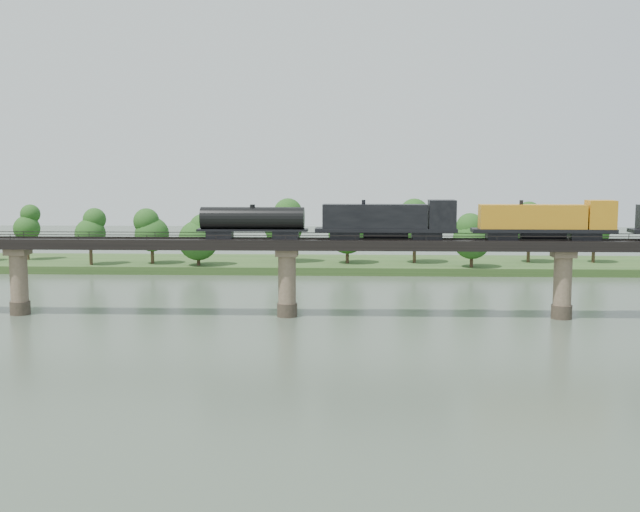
{
  "coord_description": "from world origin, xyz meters",
  "views": [
    {
      "loc": [
        9.54,
        -85.98,
        22.43
      ],
      "look_at": [
        4.85,
        30.0,
        9.0
      ],
      "focal_mm": 45.0,
      "sensor_mm": 36.0,
      "label": 1
    }
  ],
  "objects": [
    {
      "name": "ground",
      "position": [
        0.0,
        0.0,
        0.0
      ],
      "size": [
        400.0,
        400.0,
        0.0
      ],
      "primitive_type": "plane",
      "color": "#394637",
      "rests_on": "ground"
    },
    {
      "name": "far_bank",
      "position": [
        0.0,
        85.0,
        0.8
      ],
      "size": [
        300.0,
        24.0,
        1.6
      ],
      "primitive_type": "cube",
      "color": "#2C4A1D",
      "rests_on": "ground"
    },
    {
      "name": "bridge",
      "position": [
        0.0,
        30.0,
        5.46
      ],
      "size": [
        236.0,
        30.0,
        11.5
      ],
      "color": "#473A2D",
      "rests_on": "ground"
    },
    {
      "name": "bridge_superstructure",
      "position": [
        0.0,
        30.0,
        11.79
      ],
      "size": [
        220.0,
        4.9,
        0.75
      ],
      "color": "black",
      "rests_on": "bridge"
    },
    {
      "name": "far_treeline",
      "position": [
        -8.21,
        80.52,
        8.83
      ],
      "size": [
        289.06,
        17.54,
        13.6
      ],
      "color": "#382619",
      "rests_on": "far_bank"
    },
    {
      "name": "freight_train",
      "position": [
        29.63,
        30.0,
        14.22
      ],
      "size": [
        82.88,
        3.23,
        5.7
      ],
      "color": "black",
      "rests_on": "bridge"
    }
  ]
}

